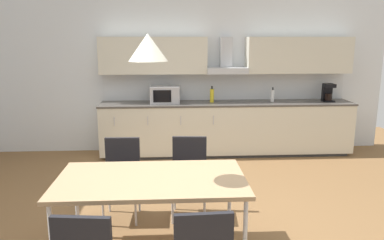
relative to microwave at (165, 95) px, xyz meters
The scene contains 13 objects.
ground_plane 2.77m from the microwave, 86.92° to the right, with size 9.26×8.63×0.02m, color brown.
wall_back 0.57m from the microwave, 68.94° to the left, with size 7.41×0.10×2.89m, color silver.
kitchen_counter 1.19m from the microwave, ahead, with size 4.22×0.64×0.89m.
backsplash_tile 1.08m from the microwave, 15.94° to the left, with size 4.20×0.02×0.45m, color silver.
upper_wall_cabinets 1.22m from the microwave, ahead, with size 4.20×0.40×0.60m.
microwave is the anchor object (origin of this frame).
coffee_maker 2.77m from the microwave, ahead, with size 0.18×0.19×0.30m.
bottle_white 1.82m from the microwave, ahead, with size 0.06×0.06×0.24m.
bottle_yellow 0.79m from the microwave, ahead, with size 0.07×0.07×0.27m.
dining_table 3.08m from the microwave, 91.60° to the right, with size 1.63×0.91×0.76m.
chair_far_left 2.32m from the microwave, 101.45° to the right, with size 0.41×0.41×0.87m.
chair_far_right 2.30m from the microwave, 82.59° to the right, with size 0.43×0.43×0.87m.
pendant_lamp 3.17m from the microwave, 91.60° to the right, with size 0.32×0.32×0.22m, color silver.
Camera 1 is at (-0.05, -3.57, 1.94)m, focal length 35.00 mm.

